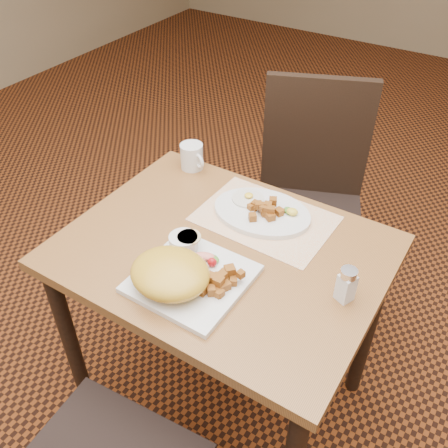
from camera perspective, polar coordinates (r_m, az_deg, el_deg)
ground at (r=2.00m, az=-0.13°, el=-18.93°), size 8.00×8.00×0.00m
table at (r=1.50m, az=-0.16°, el=-5.86°), size 0.90×0.70×0.75m
chair_far at (r=2.04m, az=9.82°, el=3.76°), size 0.55×0.56×0.97m
placemat at (r=1.53m, az=4.70°, el=0.63°), size 0.41×0.29×0.00m
plate_square at (r=1.33m, az=-3.69°, el=-6.27°), size 0.28×0.28×0.02m
plate_oval at (r=1.54m, az=4.36°, el=1.34°), size 0.33×0.26×0.02m
hollandaise_mound at (r=1.28m, az=-6.22°, el=-5.64°), size 0.21×0.19×0.08m
ramekin at (r=1.39m, az=-4.59°, el=-2.08°), size 0.09×0.08×0.04m
garnish_sq at (r=1.35m, az=-1.87°, el=-3.93°), size 0.08×0.05×0.03m
fried_egg at (r=1.57m, az=2.75°, el=2.99°), size 0.10×0.10×0.02m
garnish_ov at (r=1.52m, az=7.66°, el=1.45°), size 0.06×0.05×0.02m
salt_shaker at (r=1.28m, az=13.82°, el=-6.70°), size 0.06×0.06×0.10m
coffee_mug at (r=1.74m, az=-3.66°, el=7.71°), size 0.11×0.08×0.09m
home_fries_sq at (r=1.28m, az=-0.50°, el=-6.52°), size 0.09×0.11×0.04m
home_fries_ov at (r=1.51m, az=4.80°, el=1.65°), size 0.11×0.11×0.04m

